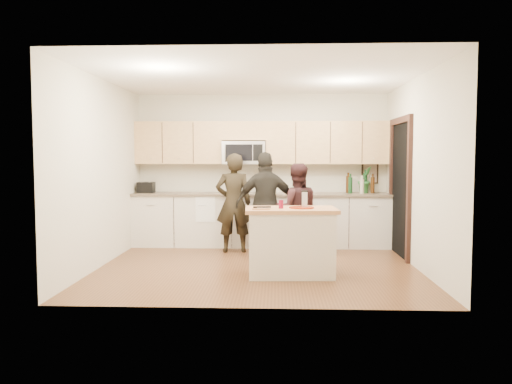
{
  "coord_description": "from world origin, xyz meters",
  "views": [
    {
      "loc": [
        0.27,
        -7.08,
        1.57
      ],
      "look_at": [
        -0.04,
        0.35,
        1.05
      ],
      "focal_mm": 35.0,
      "sensor_mm": 36.0,
      "label": 1
    }
  ],
  "objects_px": {
    "woman_left": "(234,203)",
    "woman_right": "(266,204)",
    "woman_center": "(296,210)",
    "toaster": "(146,187)",
    "island": "(291,241)"
  },
  "relations": [
    {
      "from": "toaster",
      "to": "woman_center",
      "type": "bearing_deg",
      "value": -19.42
    },
    {
      "from": "toaster",
      "to": "woman_left",
      "type": "relative_size",
      "value": 0.18
    },
    {
      "from": "island",
      "to": "woman_center",
      "type": "distance_m",
      "value": 1.3
    },
    {
      "from": "woman_left",
      "to": "woman_right",
      "type": "distance_m",
      "value": 0.66
    },
    {
      "from": "toaster",
      "to": "woman_right",
      "type": "bearing_deg",
      "value": -23.37
    },
    {
      "from": "toaster",
      "to": "island",
      "type": "bearing_deg",
      "value": -41.11
    },
    {
      "from": "toaster",
      "to": "woman_right",
      "type": "height_order",
      "value": "woman_right"
    },
    {
      "from": "woman_left",
      "to": "woman_center",
      "type": "bearing_deg",
      "value": 152.55
    },
    {
      "from": "island",
      "to": "woman_left",
      "type": "distance_m",
      "value": 1.89
    },
    {
      "from": "woman_center",
      "to": "woman_right",
      "type": "height_order",
      "value": "woman_right"
    },
    {
      "from": "woman_left",
      "to": "woman_center",
      "type": "xyz_separation_m",
      "value": [
        1.02,
        -0.36,
        -0.08
      ]
    },
    {
      "from": "toaster",
      "to": "woman_left",
      "type": "bearing_deg",
      "value": -19.5
    },
    {
      "from": "island",
      "to": "toaster",
      "type": "bearing_deg",
      "value": 136.09
    },
    {
      "from": "woman_left",
      "to": "woman_right",
      "type": "relative_size",
      "value": 0.99
    },
    {
      "from": "island",
      "to": "woman_left",
      "type": "height_order",
      "value": "woman_left"
    }
  ]
}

